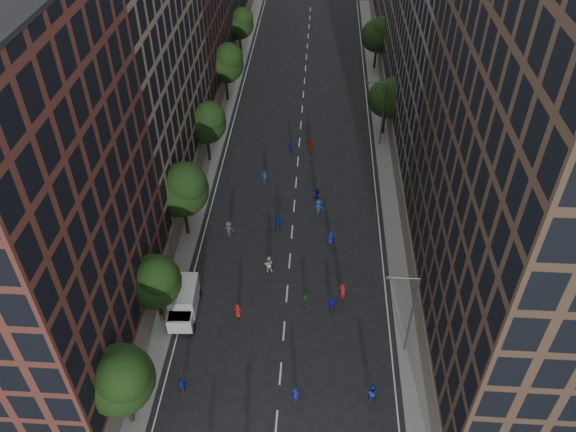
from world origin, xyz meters
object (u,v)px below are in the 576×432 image
object	(u,v)px
streetlamp_near	(409,311)
streetlamp_far	(382,110)
cargo_van	(183,302)
skater_2	(372,392)
skater_1	(295,395)

from	to	relation	value
streetlamp_near	streetlamp_far	bearing A→B (deg)	90.00
streetlamp_near	cargo_van	world-z (taller)	streetlamp_near
streetlamp_far	cargo_van	distance (m)	36.02
skater_2	skater_1	bearing A→B (deg)	10.01
streetlamp_near	skater_1	world-z (taller)	streetlamp_near
streetlamp_near	skater_2	xyz separation A→B (m)	(-2.93, -4.94, -4.28)
streetlamp_near	cargo_van	bearing A→B (deg)	171.16
streetlamp_near	streetlamp_far	distance (m)	33.00
streetlamp_near	skater_1	distance (m)	11.38
streetlamp_near	skater_1	xyz separation A→B (m)	(-8.98, -5.47, -4.35)
cargo_van	skater_1	distance (m)	13.69
skater_2	streetlamp_near	bearing A→B (deg)	-115.67
skater_1	streetlamp_far	bearing A→B (deg)	-80.93
cargo_van	skater_2	distance (m)	18.57
cargo_van	skater_1	xyz separation A→B (m)	(10.69, -8.53, -0.66)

